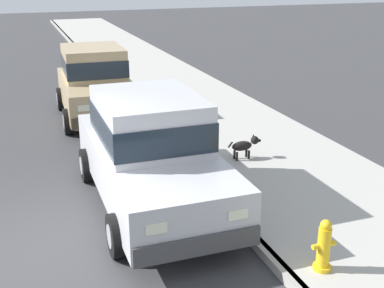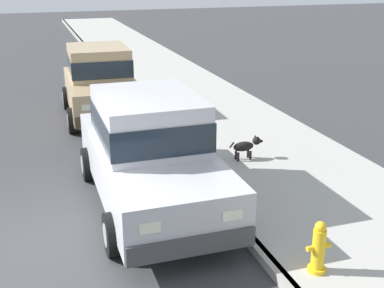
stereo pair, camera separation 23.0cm
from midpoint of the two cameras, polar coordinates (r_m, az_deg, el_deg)
ground_plane at (r=7.62m, az=-17.84°, el=-12.22°), size 80.00×80.00×0.00m
curb at (r=8.15m, az=5.37°, el=-8.52°), size 0.16×64.00×0.14m
sidewalk at (r=8.96m, az=16.06°, el=-6.50°), size 3.60×64.00×0.14m
car_silver_sedan at (r=8.42m, az=-4.07°, el=-0.68°), size 2.05×4.61×1.92m
car_tan_hatchback at (r=13.68m, az=-9.93°, el=7.05°), size 2.05×3.85×1.88m
dog_black at (r=10.29m, az=6.86°, el=-0.19°), size 0.75×0.20×0.49m
fire_hydrant at (r=6.79m, az=15.18°, el=-11.44°), size 0.34×0.24×0.72m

